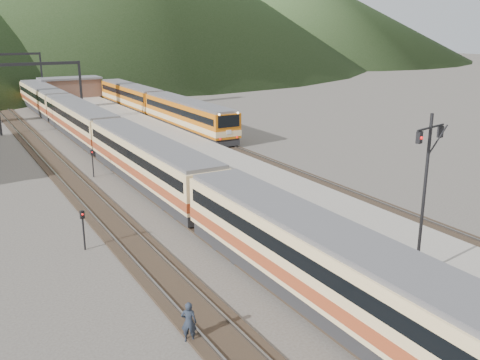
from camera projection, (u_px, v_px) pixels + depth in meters
track_main at (105, 154)px, 51.54m from camera, size 2.60×200.00×0.23m
track_far at (51, 160)px, 49.15m from camera, size 2.60×200.00×0.23m
track_second at (211, 141)px, 57.03m from camera, size 2.60×200.00×0.23m
platform at (166, 147)px, 52.43m from camera, size 8.00×100.00×1.00m
gantry_near at (39, 83)px, 61.16m from camera, size 9.55×0.25×8.00m
gantry_far at (9, 69)px, 82.00m from camera, size 9.55×0.25×8.00m
station_shed at (70, 87)px, 85.21m from camera, size 9.40×4.40×3.10m
main_train at (108, 136)px, 49.59m from camera, size 3.10×84.76×3.78m
second_train at (156, 105)px, 69.70m from camera, size 2.91×39.65×3.55m
signal_mast at (426, 181)px, 22.93m from camera, size 2.15×0.66×7.42m
short_signal_b at (92, 160)px, 43.37m from camera, size 0.24×0.19×2.27m
short_signal_c at (83, 225)px, 29.12m from camera, size 0.25×0.20×2.27m
worker at (189, 322)px, 20.71m from camera, size 0.74×0.68×1.69m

